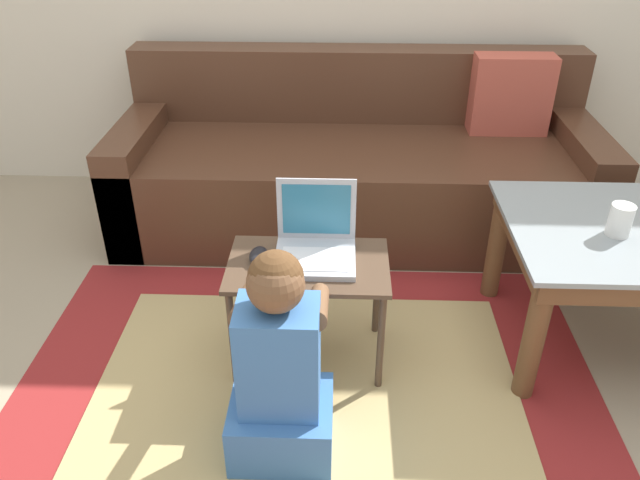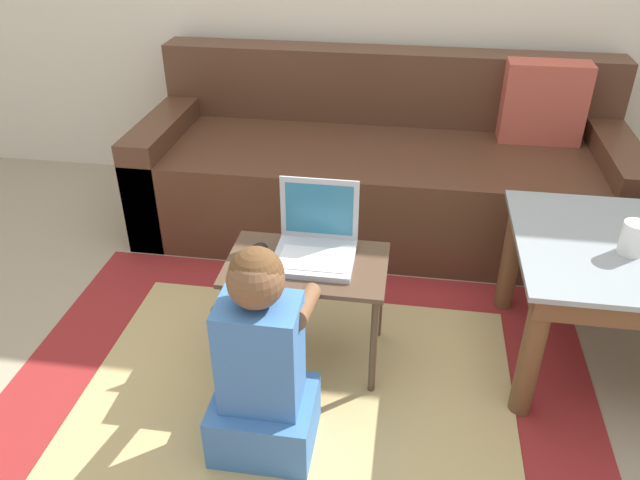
% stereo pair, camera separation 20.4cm
% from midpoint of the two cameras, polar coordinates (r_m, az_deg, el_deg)
% --- Properties ---
extents(ground_plane, '(16.00, 16.00, 0.00)m').
position_cam_midpoint_polar(ground_plane, '(2.21, 3.11, -12.32)').
color(ground_plane, gray).
extents(area_rug, '(1.97, 1.51, 0.01)m').
position_cam_midpoint_polar(area_rug, '(2.13, 0.73, -14.12)').
color(area_rug, maroon).
rests_on(area_rug, ground_plane).
extents(couch, '(2.18, 0.83, 0.78)m').
position_cam_midpoint_polar(couch, '(2.98, 7.67, 6.29)').
color(couch, '#4C2D1E').
rests_on(couch, ground_plane).
extents(laptop_desk, '(0.53, 0.34, 0.40)m').
position_cam_midpoint_polar(laptop_desk, '(2.07, 1.60, -3.46)').
color(laptop_desk, '#4C3828').
rests_on(laptop_desk, ground_plane).
extents(laptop, '(0.26, 0.24, 0.24)m').
position_cam_midpoint_polar(laptop, '(2.05, 2.41, -0.62)').
color(laptop, '#B7BCC6').
rests_on(laptop, laptop_desk).
extents(computer_mouse, '(0.06, 0.11, 0.04)m').
position_cam_midpoint_polar(computer_mouse, '(2.06, -2.83, -1.18)').
color(computer_mouse, black).
rests_on(computer_mouse, laptop_desk).
extents(person_seated, '(0.30, 0.38, 0.69)m').
position_cam_midpoint_polar(person_seated, '(1.79, -2.04, -11.67)').
color(person_seated, '#3D70B2').
rests_on(person_seated, ground_plane).
extents(cup_on_table, '(0.07, 0.07, 0.11)m').
position_cam_midpoint_polar(cup_on_table, '(2.17, 29.17, 0.05)').
color(cup_on_table, white).
rests_on(cup_on_table, coffee_table).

